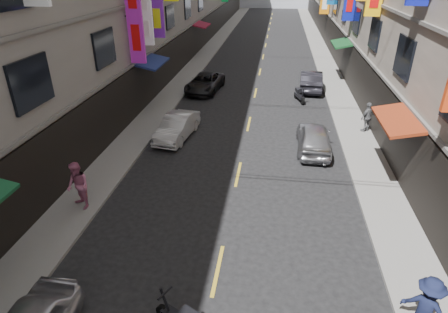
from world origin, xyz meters
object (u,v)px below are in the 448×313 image
(car_right_mid, at_px, (314,138))
(car_right_far, at_px, (311,80))
(car_left_far, at_px, (205,83))
(pedestrian_lfar, at_px, (78,186))
(pedestrian_rfar, at_px, (368,117))
(pedestrian_rnear, at_px, (426,307))
(car_left_mid, at_px, (177,127))
(scooter_far_right, at_px, (299,95))

(car_right_mid, xyz_separation_m, car_right_far, (0.51, 10.32, 0.04))
(car_left_far, relative_size, pedestrian_lfar, 2.41)
(car_right_mid, height_order, car_right_far, car_right_far)
(pedestrian_lfar, xyz_separation_m, pedestrian_rfar, (12.21, 9.10, -0.11))
(pedestrian_lfar, bearing_deg, car_left_far, 119.84)
(car_right_far, height_order, pedestrian_rnear, pedestrian_rnear)
(car_left_mid, distance_m, car_right_far, 12.46)
(car_left_mid, bearing_deg, car_right_mid, 3.33)
(pedestrian_lfar, bearing_deg, scooter_far_right, 95.09)
(car_left_far, bearing_deg, car_right_mid, -44.65)
(car_right_mid, distance_m, pedestrian_rfar, 4.00)
(scooter_far_right, xyz_separation_m, pedestrian_rfar, (3.47, -4.96, 0.52))
(car_right_far, bearing_deg, pedestrian_rfar, 111.20)
(scooter_far_right, relative_size, pedestrian_rnear, 0.98)
(car_right_far, distance_m, pedestrian_rnear, 20.90)
(car_left_mid, distance_m, pedestrian_lfar, 7.33)
(pedestrian_rnear, bearing_deg, scooter_far_right, -48.04)
(car_left_far, distance_m, car_right_far, 7.87)
(car_right_mid, distance_m, pedestrian_rnear, 10.71)
(scooter_far_right, distance_m, pedestrian_rnear, 18.22)
(car_right_far, xyz_separation_m, pedestrian_rfar, (2.54, -7.75, 0.23))
(car_left_mid, xyz_separation_m, pedestrian_rfar, (10.23, 2.05, 0.32))
(car_right_far, bearing_deg, scooter_far_right, 74.61)
(car_left_mid, height_order, car_right_far, car_right_far)
(car_right_mid, bearing_deg, car_left_far, -50.23)
(car_right_far, bearing_deg, car_left_mid, 54.90)
(pedestrian_lfar, relative_size, pedestrian_rfar, 1.13)
(car_right_far, distance_m, pedestrian_lfar, 19.42)
(scooter_far_right, bearing_deg, car_right_mid, 75.51)
(car_left_mid, bearing_deg, pedestrian_rfar, 18.81)
(scooter_far_right, bearing_deg, pedestrian_rnear, 79.67)
(pedestrian_rfar, bearing_deg, pedestrian_lfar, -3.50)
(pedestrian_rnear, height_order, pedestrian_rfar, pedestrian_rnear)
(pedestrian_rfar, bearing_deg, scooter_far_right, -95.25)
(scooter_far_right, bearing_deg, pedestrian_rfar, 107.27)
(pedestrian_rnear, bearing_deg, car_right_mid, -45.11)
(car_left_mid, relative_size, car_right_mid, 0.96)
(scooter_far_right, height_order, pedestrian_rfar, pedestrian_rfar)
(car_left_mid, height_order, pedestrian_lfar, pedestrian_lfar)
(scooter_far_right, height_order, pedestrian_lfar, pedestrian_lfar)
(pedestrian_rnear, bearing_deg, car_left_far, -30.22)
(car_left_mid, xyz_separation_m, pedestrian_lfar, (-1.97, -7.05, 0.43))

